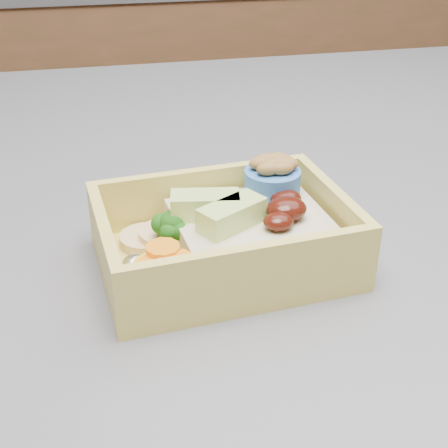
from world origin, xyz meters
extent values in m
cube|color=brown|center=(0.00, 1.20, 0.45)|extent=(3.20, 0.60, 0.90)
cube|color=#37373C|center=(0.00, -0.10, 0.90)|extent=(1.24, 0.84, 0.04)
cube|color=#D3C057|center=(-0.10, -0.20, 0.92)|extent=(0.17, 0.13, 0.01)
cube|color=#D3C057|center=(-0.11, -0.14, 0.95)|extent=(0.16, 0.02, 0.04)
cube|color=#D3C057|center=(-0.10, -0.25, 0.95)|extent=(0.16, 0.02, 0.04)
cube|color=#D3C057|center=(-0.03, -0.19, 0.95)|extent=(0.02, 0.10, 0.04)
cube|color=#D3C057|center=(-0.18, -0.20, 0.95)|extent=(0.02, 0.10, 0.04)
cube|color=tan|center=(-0.08, -0.20, 0.94)|extent=(0.11, 0.10, 0.03)
ellipsoid|color=#340E07|center=(-0.06, -0.20, 0.96)|extent=(0.03, 0.03, 0.01)
ellipsoid|color=#340E07|center=(-0.06, -0.18, 0.96)|extent=(0.02, 0.02, 0.01)
ellipsoid|color=#340E07|center=(-0.07, -0.21, 0.96)|extent=(0.02, 0.02, 0.01)
cube|color=#BFE377|center=(-0.10, -0.20, 0.96)|extent=(0.05, 0.04, 0.02)
cube|color=#BFE377|center=(-0.11, -0.19, 0.96)|extent=(0.05, 0.03, 0.02)
cylinder|color=#6D9550|center=(-0.14, -0.19, 0.93)|extent=(0.01, 0.01, 0.01)
sphere|color=#1C5914|center=(-0.14, -0.19, 0.95)|extent=(0.02, 0.02, 0.02)
sphere|color=#1C5914|center=(-0.13, -0.18, 0.95)|extent=(0.01, 0.01, 0.01)
sphere|color=#1C5914|center=(-0.14, -0.18, 0.95)|extent=(0.01, 0.01, 0.01)
sphere|color=#1C5914|center=(-0.13, -0.19, 0.95)|extent=(0.01, 0.01, 0.01)
sphere|color=#1C5914|center=(-0.14, -0.19, 0.95)|extent=(0.01, 0.01, 0.01)
sphere|color=#1C5914|center=(-0.14, -0.18, 0.95)|extent=(0.01, 0.01, 0.01)
cylinder|color=gold|center=(-0.15, -0.23, 0.94)|extent=(0.04, 0.04, 0.02)
cylinder|color=orange|center=(-0.15, -0.23, 0.95)|extent=(0.02, 0.02, 0.00)
cylinder|color=orange|center=(-0.15, -0.23, 0.95)|extent=(0.02, 0.02, 0.00)
cylinder|color=orange|center=(-0.14, -0.23, 0.95)|extent=(0.02, 0.02, 0.00)
cylinder|color=orange|center=(-0.15, -0.22, 0.95)|extent=(0.02, 0.02, 0.00)
cylinder|color=tan|center=(-0.15, -0.17, 0.93)|extent=(0.04, 0.04, 0.01)
cylinder|color=tan|center=(-0.14, -0.18, 0.94)|extent=(0.04, 0.04, 0.01)
ellipsoid|color=silver|center=(-0.12, -0.16, 0.94)|extent=(0.02, 0.02, 0.02)
ellipsoid|color=silver|center=(-0.16, -0.21, 0.94)|extent=(0.02, 0.02, 0.02)
cylinder|color=#3973C5|center=(-0.06, -0.16, 0.96)|extent=(0.04, 0.04, 0.02)
ellipsoid|color=brown|center=(-0.06, -0.16, 0.98)|extent=(0.02, 0.01, 0.01)
ellipsoid|color=brown|center=(-0.05, -0.16, 0.98)|extent=(0.02, 0.01, 0.01)
ellipsoid|color=brown|center=(-0.07, -0.16, 0.98)|extent=(0.02, 0.01, 0.01)
ellipsoid|color=brown|center=(-0.06, -0.17, 0.98)|extent=(0.02, 0.01, 0.01)
ellipsoid|color=brown|center=(-0.07, -0.17, 0.98)|extent=(0.02, 0.01, 0.01)
ellipsoid|color=brown|center=(-0.05, -0.17, 0.98)|extent=(0.02, 0.01, 0.01)
ellipsoid|color=brown|center=(-0.06, -0.15, 0.98)|extent=(0.02, 0.01, 0.01)
ellipsoid|color=brown|center=(-0.06, -0.15, 0.98)|extent=(0.02, 0.01, 0.01)
camera|label=1|loc=(-0.18, -0.54, 1.15)|focal=50.00mm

